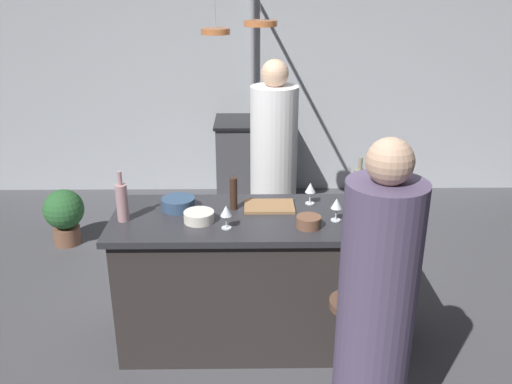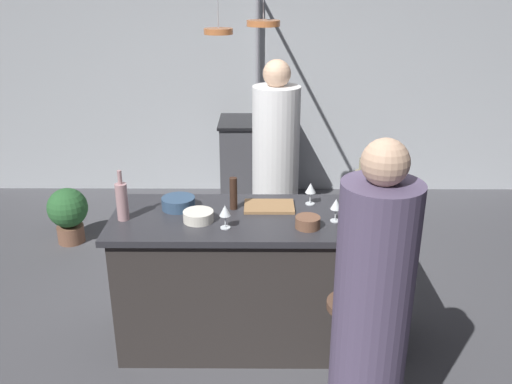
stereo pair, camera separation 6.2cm
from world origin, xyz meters
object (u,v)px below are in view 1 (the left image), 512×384
wine_bottle_rose (122,202)px  mixing_bowl_wooden (309,222)px  guest_right (374,325)px  wine_glass_by_chef (226,212)px  stove_range (253,161)px  wine_glass_near_left_guest (336,205)px  chef (273,178)px  pepper_mill (234,194)px  cutting_board (269,206)px  wine_glass_near_right_guest (310,189)px  mixing_bowl_blue (178,204)px  mixing_bowl_ceramic (199,217)px  wine_bottle_red (362,207)px  potted_plant (64,214)px  wine_bottle_white (359,184)px  bar_stool_right (350,348)px

wine_bottle_rose → mixing_bowl_wooden: (1.12, -0.11, -0.09)m
guest_right → wine_glass_by_chef: bearing=131.9°
stove_range → wine_glass_near_left_guest: (0.48, -2.53, 0.56)m
wine_bottle_rose → chef: bearing=46.4°
pepper_mill → wine_glass_by_chef: (-0.04, -0.29, 0.00)m
cutting_board → wine_glass_by_chef: wine_glass_by_chef is taller
stove_range → guest_right: bearing=-81.1°
wine_glass_near_right_guest → mixing_bowl_blue: (-0.85, -0.08, -0.07)m
wine_glass_near_left_guest → mixing_bowl_ceramic: 0.83m
chef → mixing_bowl_ceramic: 1.15m
guest_right → wine_bottle_red: guest_right is taller
potted_plant → cutting_board: size_ratio=1.62×
guest_right → wine_bottle_white: bearing=83.3°
cutting_board → wine_bottle_white: bearing=11.1°
wine_glass_near_right_guest → wine_glass_near_left_guest: (0.13, -0.27, 0.00)m
stove_range → wine_bottle_white: size_ratio=2.98×
cutting_board → chef: bearing=85.6°
wine_bottle_white → mixing_bowl_ceramic: size_ratio=1.61×
guest_right → wine_glass_near_right_guest: size_ratio=11.50×
pepper_mill → wine_glass_by_chef: bearing=-97.3°
wine_glass_by_chef → chef: bearing=73.8°
cutting_board → mixing_bowl_wooden: (0.22, -0.30, 0.02)m
bar_stool_right → wine_bottle_red: 0.81m
wine_glass_by_chef → mixing_bowl_blue: wine_glass_by_chef is taller
pepper_mill → wine_bottle_red: wine_bottle_red is taller
potted_plant → wine_glass_by_chef: (1.53, -1.59, 0.71)m
wine_glass_by_chef → mixing_bowl_blue: size_ratio=0.69×
pepper_mill → wine_bottle_rose: size_ratio=0.66×
chef → guest_right: chef is taller
bar_stool_right → wine_glass_by_chef: wine_glass_by_chef is taller
guest_right → wine_glass_near_left_guest: 0.93m
wine_bottle_red → cutting_board: bearing=154.8°
bar_stool_right → potted_plant: bearing=137.5°
wine_glass_near_right_guest → mixing_bowl_wooden: (-0.04, -0.36, -0.07)m
cutting_board → mixing_bowl_ceramic: (-0.43, -0.21, 0.02)m
potted_plant → wine_bottle_red: 2.89m
stove_range → chef: size_ratio=0.52×
chef → wine_glass_by_chef: chef is taller
mixing_bowl_ceramic → mixing_bowl_wooden: mixing_bowl_wooden is taller
bar_stool_right → wine_bottle_rose: bearing=156.9°
mixing_bowl_blue → mixing_bowl_wooden: 0.85m
chef → wine_glass_near_right_guest: (0.20, -0.76, 0.21)m
cutting_board → pepper_mill: pepper_mill is taller
pepper_mill → wine_glass_by_chef: pepper_mill is taller
guest_right → pepper_mill: 1.30m
chef → wine_glass_by_chef: (-0.33, -1.13, 0.21)m
chef → wine_glass_near_right_guest: chef is taller
chef → wine_bottle_red: chef is taller
stove_range → cutting_board: cutting_board is taller
wine_bottle_red → mixing_bowl_ceramic: 0.98m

